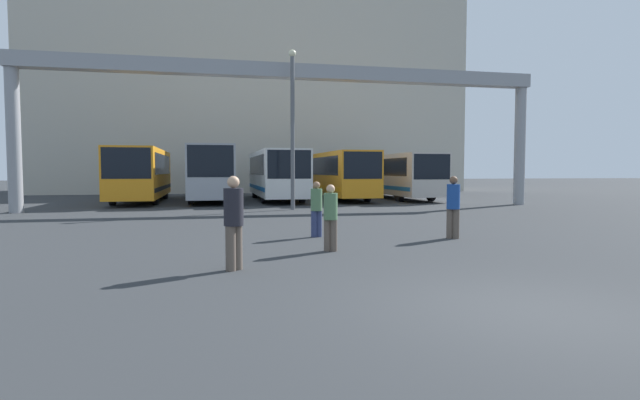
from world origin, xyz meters
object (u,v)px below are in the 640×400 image
(pedestrian_mid_right, at_px, (453,205))
(pedestrian_near_right, at_px, (316,208))
(bus_slot_3, at_px, (337,173))
(pedestrian_near_center, at_px, (331,216))
(bus_slot_1, at_px, (211,170))
(bus_slot_4, at_px, (398,173))
(lamp_post, at_px, (293,123))
(bus_slot_0, at_px, (141,172))
(pedestrian_far_center, at_px, (234,220))
(bus_slot_2, at_px, (276,172))

(pedestrian_mid_right, bearing_deg, pedestrian_near_right, -161.91)
(bus_slot_3, bearing_deg, pedestrian_mid_right, -94.90)
(pedestrian_near_center, xyz_separation_m, pedestrian_near_right, (0.21, 2.57, 0.01))
(pedestrian_mid_right, height_order, pedestrian_near_right, pedestrian_mid_right)
(bus_slot_1, relative_size, bus_slot_4, 1.05)
(pedestrian_mid_right, xyz_separation_m, pedestrian_near_right, (-3.69, 1.15, -0.08))
(bus_slot_1, relative_size, lamp_post, 1.47)
(bus_slot_0, height_order, pedestrian_far_center, bus_slot_0)
(bus_slot_3, bearing_deg, bus_slot_0, -179.89)
(bus_slot_0, height_order, pedestrian_near_center, bus_slot_0)
(bus_slot_3, distance_m, pedestrian_mid_right, 19.54)
(bus_slot_3, height_order, bus_slot_4, bus_slot_3)
(bus_slot_3, xyz_separation_m, pedestrian_near_center, (-5.57, -20.86, -0.93))
(bus_slot_4, bearing_deg, bus_slot_3, 175.76)
(bus_slot_1, distance_m, pedestrian_near_center, 21.05)
(bus_slot_0, xyz_separation_m, pedestrian_near_center, (6.87, -20.84, -0.99))
(bus_slot_1, bearing_deg, pedestrian_near_center, -82.56)
(bus_slot_0, relative_size, pedestrian_mid_right, 6.45)
(pedestrian_far_center, height_order, pedestrian_near_right, pedestrian_far_center)
(lamp_post, bearing_deg, pedestrian_far_center, -103.74)
(bus_slot_3, xyz_separation_m, bus_slot_4, (4.14, -0.31, -0.06))
(pedestrian_mid_right, relative_size, pedestrian_near_center, 1.11)
(pedestrian_far_center, bearing_deg, pedestrian_mid_right, -13.16)
(bus_slot_1, bearing_deg, pedestrian_mid_right, -71.18)
(pedestrian_near_right, bearing_deg, pedestrian_mid_right, 154.41)
(bus_slot_0, distance_m, bus_slot_2, 8.29)
(bus_slot_2, relative_size, pedestrian_mid_right, 6.21)
(bus_slot_3, height_order, lamp_post, lamp_post)
(pedestrian_far_center, bearing_deg, bus_slot_1, 50.61)
(pedestrian_far_center, bearing_deg, bus_slot_4, 21.31)
(bus_slot_2, height_order, pedestrian_mid_right, bus_slot_2)
(bus_slot_0, height_order, lamp_post, lamp_post)
(bus_slot_0, distance_m, lamp_post, 11.76)
(bus_slot_1, height_order, bus_slot_3, bus_slot_1)
(pedestrian_near_center, bearing_deg, pedestrian_near_right, 111.01)
(bus_slot_3, bearing_deg, pedestrian_near_center, -104.93)
(bus_slot_1, relative_size, bus_slot_2, 1.04)
(bus_slot_4, relative_size, pedestrian_near_center, 6.79)
(bus_slot_1, bearing_deg, bus_slot_2, -3.06)
(pedestrian_near_right, bearing_deg, bus_slot_4, -126.09)
(bus_slot_3, distance_m, pedestrian_near_right, 19.09)
(pedestrian_mid_right, distance_m, pedestrian_far_center, 7.02)
(bus_slot_3, distance_m, pedestrian_near_center, 21.61)
(lamp_post, bearing_deg, bus_slot_2, 88.23)
(bus_slot_0, height_order, bus_slot_4, bus_slot_0)
(bus_slot_2, xyz_separation_m, pedestrian_far_center, (-3.77, -22.42, -0.84))
(pedestrian_far_center, height_order, pedestrian_near_center, pedestrian_far_center)
(bus_slot_2, distance_m, pedestrian_far_center, 22.75)
(pedestrian_near_center, bearing_deg, bus_slot_1, 123.11)
(pedestrian_near_right, height_order, lamp_post, lamp_post)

